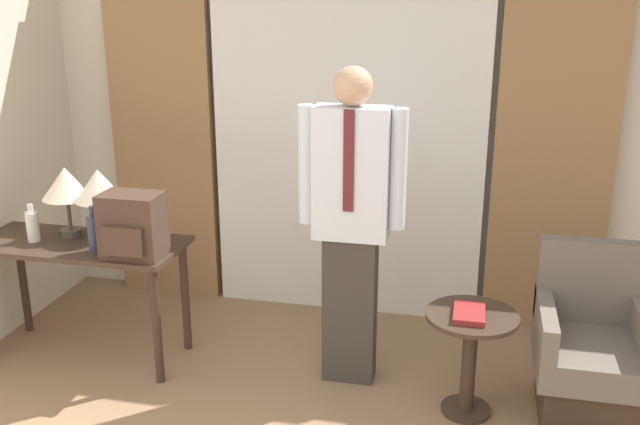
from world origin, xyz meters
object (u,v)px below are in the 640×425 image
(person, at_px, (351,216))
(armchair, at_px, (590,356))
(desk, at_px, (81,260))
(table_lamp_left, at_px, (66,185))
(book, at_px, (469,314))
(table_lamp_right, at_px, (99,187))
(bottle_near_edge, at_px, (33,226))
(bottle_by_lamp, at_px, (94,233))
(side_table, at_px, (470,346))
(backpack, at_px, (132,226))

(person, relative_size, armchair, 2.00)
(desk, xyz_separation_m, table_lamp_left, (-0.11, 0.10, 0.43))
(desk, bearing_deg, book, -3.86)
(table_lamp_right, relative_size, person, 0.24)
(person, bearing_deg, bottle_near_edge, -176.15)
(bottle_by_lamp, distance_m, book, 2.12)
(armchair, xyz_separation_m, side_table, (-0.62, -0.14, 0.06))
(bottle_near_edge, xyz_separation_m, side_table, (2.56, -0.09, -0.44))
(desk, xyz_separation_m, book, (2.28, -0.15, -0.04))
(side_table, distance_m, book, 0.20)
(table_lamp_right, height_order, bottle_near_edge, table_lamp_right)
(table_lamp_left, xyz_separation_m, bottle_near_edge, (-0.16, -0.14, -0.22))
(armchair, bearing_deg, side_table, -167.29)
(armchair, bearing_deg, bottle_by_lamp, -177.36)
(table_lamp_right, relative_size, bottle_near_edge, 1.87)
(table_lamp_right, bearing_deg, person, -0.43)
(side_table, bearing_deg, person, 162.48)
(backpack, bearing_deg, bottle_near_edge, 172.48)
(side_table, bearing_deg, book, -118.00)
(desk, xyz_separation_m, table_lamp_right, (0.11, 0.10, 0.43))
(person, bearing_deg, table_lamp_left, 179.63)
(side_table, bearing_deg, table_lamp_right, 174.12)
(table_lamp_left, relative_size, backpack, 1.18)
(bottle_near_edge, height_order, bottle_by_lamp, bottle_by_lamp)
(table_lamp_left, xyz_separation_m, side_table, (2.40, -0.23, -0.67))
(table_lamp_left, height_order, bottle_near_edge, table_lamp_left)
(armchair, distance_m, book, 0.70)
(person, height_order, book, person)
(desk, bearing_deg, person, 3.18)
(table_lamp_left, bearing_deg, bottle_by_lamp, -36.97)
(table_lamp_right, xyz_separation_m, armchair, (2.80, -0.09, -0.72))
(desk, bearing_deg, bottle_near_edge, -172.15)
(bottle_by_lamp, bearing_deg, person, 7.94)
(bottle_near_edge, relative_size, side_table, 0.40)
(armchair, bearing_deg, bottle_near_edge, -179.07)
(desk, bearing_deg, backpack, -16.75)
(bottle_by_lamp, distance_m, person, 1.46)
(table_lamp_left, bearing_deg, bottle_near_edge, -139.27)
(bottle_near_edge, xyz_separation_m, bottle_by_lamp, (0.44, -0.07, 0.02))
(desk, relative_size, table_lamp_right, 2.94)
(table_lamp_right, relative_size, backpack, 1.18)
(bottle_near_edge, relative_size, armchair, 0.25)
(backpack, distance_m, armchair, 2.55)
(desk, xyz_separation_m, person, (1.62, 0.09, 0.36))
(side_table, bearing_deg, bottle_near_edge, 178.05)
(backpack, bearing_deg, desk, 163.25)
(table_lamp_right, xyz_separation_m, backpack, (0.32, -0.23, -0.14))
(desk, relative_size, person, 0.69)
(person, bearing_deg, table_lamp_right, 179.57)
(table_lamp_right, height_order, backpack, table_lamp_right)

